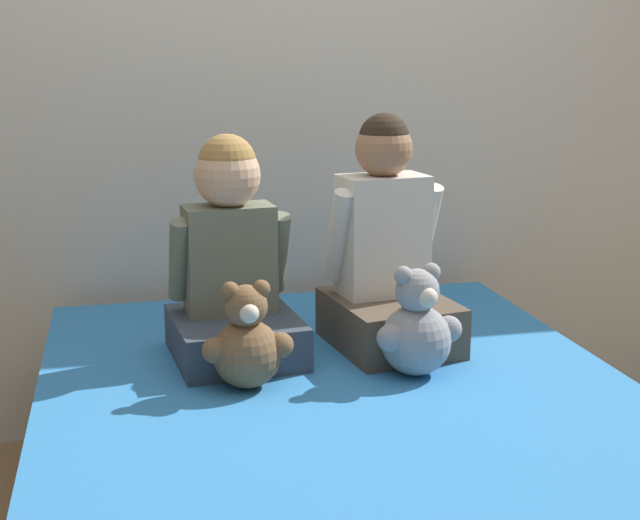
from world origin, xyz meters
TOP-DOWN VIEW (x-y plane):
  - wall_behind_bed at (0.00, 1.04)m, footprint 8.00×0.06m
  - bed at (0.00, 0.00)m, footprint 1.53×1.86m
  - child_on_left at (-0.23, 0.32)m, footprint 0.37×0.40m
  - child_on_right at (0.21, 0.32)m, footprint 0.37×0.43m
  - teddy_bear_held_by_left_child at (-0.23, 0.06)m, footprint 0.23×0.18m
  - teddy_bear_held_by_right_child at (0.22, 0.06)m, footprint 0.25×0.19m

SIDE VIEW (x-z plane):
  - bed at x=0.00m, z-range 0.00..0.50m
  - teddy_bear_held_by_left_child at x=-0.23m, z-range 0.48..0.76m
  - teddy_bear_held_by_right_child at x=0.22m, z-range 0.48..0.78m
  - child_on_left at x=-0.23m, z-range 0.45..1.07m
  - child_on_right at x=0.21m, z-range 0.43..1.10m
  - wall_behind_bed at x=0.00m, z-range 0.00..2.50m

